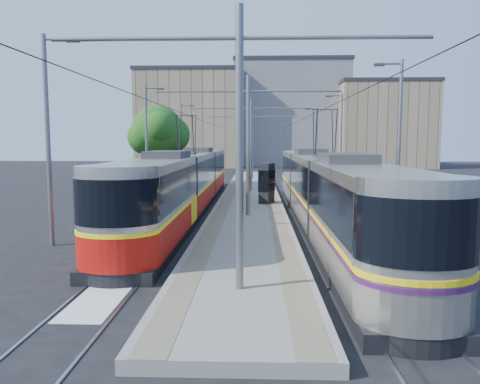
{
  "coord_description": "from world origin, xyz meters",
  "views": [
    {
      "loc": [
        0.42,
        -15.57,
        4.03
      ],
      "look_at": [
        -0.36,
        6.81,
        1.6
      ],
      "focal_mm": 35.0,
      "sensor_mm": 36.0,
      "label": 1
    }
  ],
  "objects": [
    {
      "name": "tram_right",
      "position": [
        3.6,
        6.58,
        1.86
      ],
      "size": [
        2.43,
        27.64,
        5.5
      ],
      "color": "black",
      "rests_on": "ground"
    },
    {
      "name": "shelter",
      "position": [
        1.05,
        12.54,
        1.57
      ],
      "size": [
        1.05,
        1.27,
        2.43
      ],
      "rotation": [
        0.0,
        0.0,
        -0.4
      ],
      "color": "black",
      "rests_on": "platform"
    },
    {
      "name": "street_lamps",
      "position": [
        -0.0,
        21.0,
        4.18
      ],
      "size": [
        15.18,
        38.22,
        8.0
      ],
      "color": "slate",
      "rests_on": "ground"
    },
    {
      "name": "track_arrow",
      "position": [
        -3.6,
        -3.0,
        0.01
      ],
      "size": [
        1.2,
        5.0,
        0.01
      ],
      "primitive_type": "cube",
      "color": "silver",
      "rests_on": "ground"
    },
    {
      "name": "tram_left",
      "position": [
        -3.6,
        11.3,
        1.71
      ],
      "size": [
        2.43,
        29.18,
        5.5
      ],
      "color": "black",
      "rests_on": "ground"
    },
    {
      "name": "tactile_strip_left",
      "position": [
        -1.45,
        17.0,
        0.3
      ],
      "size": [
        0.7,
        50.0,
        0.01
      ],
      "primitive_type": "cube",
      "color": "gray",
      "rests_on": "platform"
    },
    {
      "name": "tree",
      "position": [
        -7.69,
        24.24,
        4.78
      ],
      "size": [
        4.86,
        4.5,
        7.06
      ],
      "color": "#382314",
      "rests_on": "ground"
    },
    {
      "name": "catenary",
      "position": [
        0.0,
        14.15,
        4.52
      ],
      "size": [
        9.2,
        70.0,
        7.0
      ],
      "color": "slate",
      "rests_on": "platform"
    },
    {
      "name": "building_centre",
      "position": [
        6.0,
        64.0,
        8.48
      ],
      "size": [
        18.36,
        14.28,
        16.95
      ],
      "color": "gray",
      "rests_on": "ground"
    },
    {
      "name": "ground",
      "position": [
        0.0,
        0.0,
        0.0
      ],
      "size": [
        160.0,
        160.0,
        0.0
      ],
      "primitive_type": "plane",
      "color": "black",
      "rests_on": "ground"
    },
    {
      "name": "tactile_strip_right",
      "position": [
        1.45,
        17.0,
        0.3
      ],
      "size": [
        0.7,
        50.0,
        0.01
      ],
      "primitive_type": "cube",
      "color": "gray",
      "rests_on": "platform"
    },
    {
      "name": "rails",
      "position": [
        0.0,
        17.0,
        0.02
      ],
      "size": [
        8.71,
        70.0,
        0.03
      ],
      "color": "gray",
      "rests_on": "ground"
    },
    {
      "name": "building_left",
      "position": [
        -10.0,
        60.0,
        7.56
      ],
      "size": [
        16.32,
        12.24,
        15.1
      ],
      "color": "#9C8369",
      "rests_on": "ground"
    },
    {
      "name": "platform",
      "position": [
        0.0,
        17.0,
        0.15
      ],
      "size": [
        4.0,
        50.0,
        0.3
      ],
      "primitive_type": "cube",
      "color": "gray",
      "rests_on": "ground"
    },
    {
      "name": "building_right",
      "position": [
        20.0,
        58.0,
        6.57
      ],
      "size": [
        14.28,
        10.2,
        13.11
      ],
      "color": "#9C8369",
      "rests_on": "ground"
    }
  ]
}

